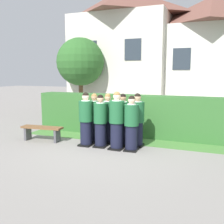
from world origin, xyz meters
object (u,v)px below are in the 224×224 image
Objects in this scene: student_front_row_1 at (101,122)px; student_front_row_3 at (131,125)px; student_front_row_2 at (117,122)px; wooden_bench at (42,130)px; student_rear_row_0 at (94,119)px; student_rear_row_1 at (108,120)px; student_rear_row_3 at (137,121)px; student_rear_row_2 at (123,121)px; student_front_row_0 at (86,120)px.

student_front_row_1 is 0.99m from student_front_row_3.
student_front_row_2 is (0.54, -0.04, 0.05)m from student_front_row_1.
student_front_row_3 is 1.12× the size of wooden_bench.
student_rear_row_1 is (0.47, 0.00, 0.00)m from student_rear_row_0.
student_front_row_2 is at bearing -178.95° from student_front_row_3.
student_front_row_2 is at bearing -28.48° from student_rear_row_0.
student_rear_row_1 is at bearing 178.47° from student_rear_row_3.
student_front_row_0 is at bearing -153.34° from student_rear_row_2.
student_rear_row_0 is (-0.44, 0.49, -0.01)m from student_front_row_1.
student_rear_row_1 is 1.11× the size of wooden_bench.
student_rear_row_3 is at bearing 47.28° from student_front_row_2.
student_front_row_3 is at bearing -1.89° from student_front_row_1.
student_front_row_3 is at bearing 1.05° from student_front_row_2.
student_front_row_0 reaches higher than student_rear_row_3.
student_front_row_0 reaches higher than student_front_row_1.
student_front_row_1 is 1.00× the size of student_rear_row_1.
wooden_bench is at bearing -160.14° from student_rear_row_0.
student_rear_row_2 is 2.72m from wooden_bench.
student_front_row_0 is 1.03× the size of student_rear_row_2.
student_front_row_1 is at bearing -93.71° from student_rear_row_1.
student_front_row_3 is at bearing 1.27° from wooden_bench.
student_rear_row_2 is at bearing 26.66° from student_front_row_0.
student_front_row_3 is 3.09m from wooden_bench.
wooden_bench is at bearing -164.26° from student_rear_row_1.
student_front_row_0 is 1.14m from student_rear_row_2.
student_rear_row_0 is at bearing 179.07° from student_rear_row_3.
student_front_row_1 is 0.66m from student_rear_row_0.
student_rear_row_1 is at bearing 177.79° from student_rear_row_2.
student_front_row_0 is at bearing -161.20° from student_rear_row_3.
student_front_row_2 is 1.06× the size of student_front_row_3.
student_front_row_3 is 1.52m from student_rear_row_0.
student_rear_row_0 is 1.45m from student_rear_row_3.
student_rear_row_0 is at bearing 19.86° from wooden_bench.
student_front_row_2 is 0.74m from student_rear_row_1.
student_rear_row_0 is 0.98m from student_rear_row_2.
wooden_bench is (-2.11, -0.59, -0.41)m from student_rear_row_1.
student_rear_row_2 is (-0.44, 0.51, 0.00)m from student_front_row_3.
student_rear_row_1 is 2.23m from wooden_bench.
student_rear_row_3 reaches higher than student_front_row_3.
student_front_row_1 is 0.72m from student_rear_row_2.
student_front_row_2 is at bearing -90.41° from student_rear_row_2.
student_front_row_2 is 1.08× the size of student_rear_row_0.
wooden_bench is (-3.07, -0.07, -0.41)m from student_front_row_3.
student_rear_row_0 is at bearing -179.68° from student_rear_row_1.
student_front_row_2 is 1.12m from student_rear_row_0.
student_front_row_1 is at bearing 2.78° from wooden_bench.
student_front_row_0 is 0.48m from student_front_row_1.
student_front_row_1 is 1.00× the size of student_front_row_3.
student_front_row_3 is (0.45, 0.01, -0.05)m from student_front_row_2.
student_front_row_0 reaches higher than student_rear_row_2.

